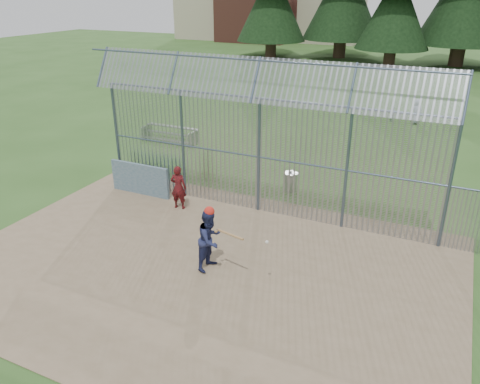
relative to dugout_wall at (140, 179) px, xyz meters
The scene contains 12 objects.
ground 5.47m from the dugout_wall, 32.23° to the right, with size 120.00×120.00×0.00m, color #2D511E.
dirt_infield 5.75m from the dugout_wall, 36.47° to the right, with size 14.00×10.00×0.02m, color #756047.
dugout_wall is the anchor object (origin of this frame).
batter 5.92m from the dugout_wall, 34.89° to the right, with size 0.86×0.67×1.77m, color #21274E.
onlooker 2.06m from the dugout_wall, 12.85° to the right, with size 0.58×0.38×1.59m, color maroon.
bg_kid_standing 17.15m from the dugout_wall, 60.75° to the left, with size 0.71×0.46×1.44m, color gray.
bg_kid_seated 16.48m from the dugout_wall, 64.55° to the left, with size 0.52×0.22×0.89m, color slate.
batting_gear 6.14m from the dugout_wall, 34.33° to the right, with size 1.96×0.44×0.65m.
trash_can 5.76m from the dugout_wall, 28.31° to the left, with size 0.56×0.56×0.82m.
bleacher 6.58m from the dugout_wall, 113.38° to the left, with size 3.00×0.95×0.72m.
backstop_fence 6.66m from the dugout_wall, ahead, with size 20.09×0.81×5.30m.
distant_buildings 56.80m from the dugout_wall, 109.12° to the left, with size 26.50×10.50×8.00m.
Camera 1 is at (5.77, -10.33, 7.31)m, focal length 35.00 mm.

